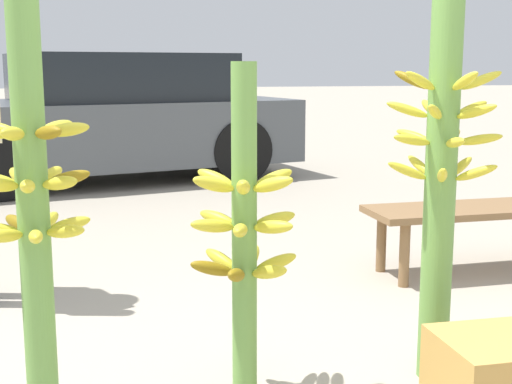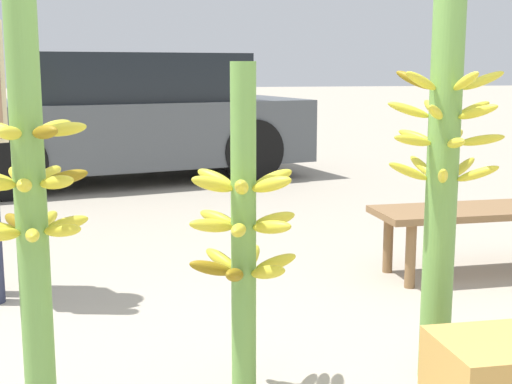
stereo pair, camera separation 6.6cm
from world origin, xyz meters
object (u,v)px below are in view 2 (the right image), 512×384
market_bench (489,216)px  parked_car (122,118)px  banana_stalk_left (31,209)px  banana_stalk_center (244,230)px  banana_stalk_right (443,168)px

market_bench → parked_car: 4.70m
banana_stalk_left → banana_stalk_center: size_ratio=1.22×
banana_stalk_center → banana_stalk_right: 0.81m
banana_stalk_center → market_bench: bearing=37.2°
banana_stalk_center → banana_stalk_right: banana_stalk_right is taller
banana_stalk_left → banana_stalk_center: bearing=18.0°
parked_car → market_bench: bearing=-167.1°
market_bench → banana_stalk_left: bearing=-149.3°
banana_stalk_center → market_bench: 2.20m
banana_stalk_left → market_bench: banana_stalk_left is taller
banana_stalk_center → parked_car: size_ratio=0.29×
banana_stalk_right → market_bench: (0.95, 1.31, -0.50)m
banana_stalk_left → market_bench: (2.46, 1.55, -0.45)m
banana_stalk_center → banana_stalk_right: size_ratio=0.76×
banana_stalk_right → banana_stalk_center: bearing=-179.5°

